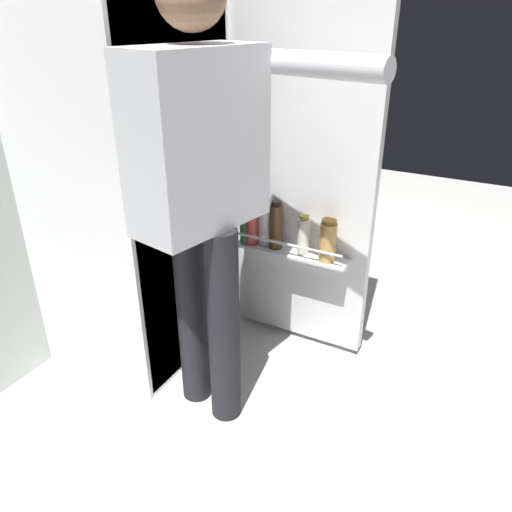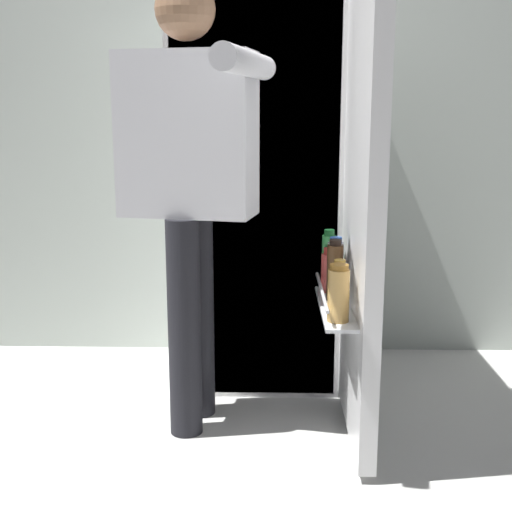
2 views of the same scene
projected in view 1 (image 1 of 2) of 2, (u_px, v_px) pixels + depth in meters
name	position (u px, v px, depth m)	size (l,w,h in m)	color
ground_plane	(243.00, 371.00, 2.25)	(6.92, 6.92, 0.00)	silver
kitchen_wall	(52.00, 50.00, 2.04)	(4.40, 0.10, 2.65)	beige
refrigerator	(146.00, 178.00, 2.11)	(0.75, 1.26, 1.67)	white
person	(202.00, 176.00, 1.64)	(0.56, 0.83, 1.62)	black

